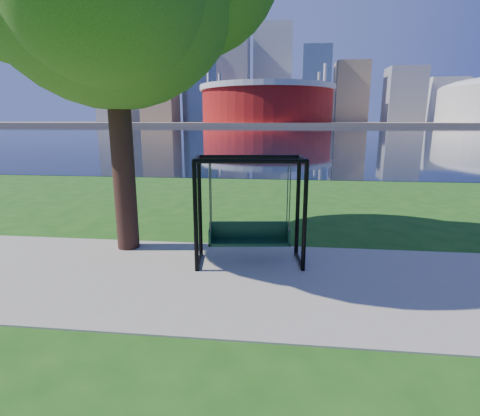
# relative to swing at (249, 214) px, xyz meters

# --- Properties ---
(ground) EXTENTS (900.00, 900.00, 0.00)m
(ground) POSITION_rel_swing_xyz_m (-0.38, -0.38, -1.08)
(ground) COLOR #1E5114
(ground) RESTS_ON ground
(path) EXTENTS (120.00, 4.00, 0.03)m
(path) POSITION_rel_swing_xyz_m (-0.38, -0.88, -1.06)
(path) COLOR #9E937F
(path) RESTS_ON ground
(river) EXTENTS (900.00, 180.00, 0.02)m
(river) POSITION_rel_swing_xyz_m (-0.38, 101.62, -1.07)
(river) COLOR black
(river) RESTS_ON ground
(far_bank) EXTENTS (900.00, 228.00, 2.00)m
(far_bank) POSITION_rel_swing_xyz_m (-0.38, 305.62, -0.08)
(far_bank) COLOR #937F60
(far_bank) RESTS_ON ground
(stadium) EXTENTS (83.00, 83.00, 32.00)m
(stadium) POSITION_rel_swing_xyz_m (-10.38, 234.62, 13.15)
(stadium) COLOR maroon
(stadium) RESTS_ON far_bank
(skyline) EXTENTS (392.00, 66.00, 96.50)m
(skyline) POSITION_rel_swing_xyz_m (-4.64, 319.02, 34.81)
(skyline) COLOR gray
(skyline) RESTS_ON far_bank
(swing) EXTENTS (2.28, 1.20, 2.23)m
(swing) POSITION_rel_swing_xyz_m (0.00, 0.00, 0.00)
(swing) COLOR black
(swing) RESTS_ON ground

